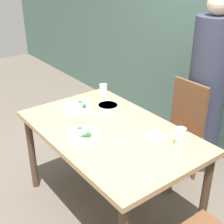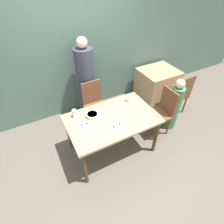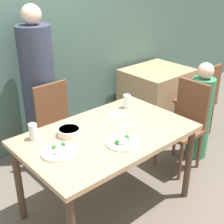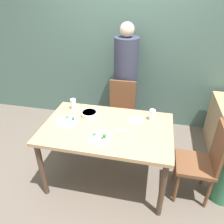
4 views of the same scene
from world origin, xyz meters
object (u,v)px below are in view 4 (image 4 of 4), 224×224
Objects in this scene: person_adult at (125,85)px; glass_water_tall at (152,115)px; plate_rice_adult at (99,137)px; chair_child_spot at (203,161)px; bowl_curry at (89,114)px; chair_adult_spot at (121,112)px.

person_adult reaches higher than glass_water_tall.
plate_rice_adult is at bearing -137.13° from glass_water_tall.
chair_child_spot is 1.14m from plate_rice_adult.
bowl_curry is at bearing 120.12° from plate_rice_adult.
chair_child_spot is 0.72m from glass_water_tall.
person_adult is (0.00, 0.34, 0.27)m from chair_adult_spot.
person_adult is at bearing -138.11° from chair_child_spot.
chair_adult_spot is 0.77m from glass_water_tall.
chair_adult_spot is 1.32m from chair_child_spot.
plate_rice_adult is at bearing -59.88° from bowl_curry.
person_adult is at bearing 87.92° from plate_rice_adult.
plate_rice_adult is at bearing -80.18° from chair_child_spot.
bowl_curry is at bearing -173.76° from glass_water_tall.
person_adult is 0.99m from glass_water_tall.
bowl_curry reaches higher than plate_rice_adult.
bowl_curry is at bearing -114.06° from chair_adult_spot.
plate_rice_adult is 0.69m from glass_water_tall.
chair_adult_spot is 1.04m from plate_rice_adult.
bowl_curry is (-0.27, -0.61, 0.29)m from chair_adult_spot.
glass_water_tall is at bearing -49.59° from chair_adult_spot.
chair_child_spot is at bearing -48.11° from person_adult.
glass_water_tall is at bearing 6.24° from bowl_curry.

